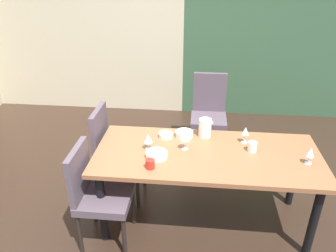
# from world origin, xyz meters

# --- Properties ---
(ground_plane) EXTENTS (5.92, 5.23, 0.02)m
(ground_plane) POSITION_xyz_m (0.00, 0.00, -0.01)
(ground_plane) COLOR #302118
(back_panel_interior) EXTENTS (3.22, 0.10, 2.54)m
(back_panel_interior) POSITION_xyz_m (-1.35, 2.56, 1.27)
(back_panel_interior) COLOR beige
(back_panel_interior) RESTS_ON ground_plane
(garden_window_panel) EXTENTS (2.70, 0.10, 2.54)m
(garden_window_panel) POSITION_xyz_m (1.61, 2.56, 1.27)
(garden_window_panel) COLOR #34563B
(garden_window_panel) RESTS_ON ground_plane
(dining_table) EXTENTS (1.95, 0.85, 0.76)m
(dining_table) POSITION_xyz_m (0.62, 0.02, 0.67)
(dining_table) COLOR #945D3C
(dining_table) RESTS_ON ground_plane
(chair_head_far) EXTENTS (0.44, 0.45, 0.99)m
(chair_head_far) POSITION_xyz_m (0.66, 1.39, 0.54)
(chair_head_far) COLOR #534651
(chair_head_far) RESTS_ON ground_plane
(chair_left_far) EXTENTS (0.45, 0.44, 0.98)m
(chair_left_far) POSITION_xyz_m (-0.31, 0.32, 0.54)
(chair_left_far) COLOR #534651
(chair_left_far) RESTS_ON ground_plane
(chair_left_near) EXTENTS (0.45, 0.44, 0.92)m
(chair_left_near) POSITION_xyz_m (-0.30, -0.29, 0.52)
(chair_left_near) COLOR #534651
(chair_left_near) RESTS_ON ground_plane
(wine_glass_east) EXTENTS (0.07, 0.07, 0.15)m
(wine_glass_east) POSITION_xyz_m (1.44, -0.06, 0.86)
(wine_glass_east) COLOR silver
(wine_glass_east) RESTS_ON dining_table
(wine_glass_left) EXTENTS (0.08, 0.08, 0.15)m
(wine_glass_left) POSITION_xyz_m (0.10, 0.04, 0.86)
(wine_glass_left) COLOR silver
(wine_glass_left) RESTS_ON dining_table
(wine_glass_near_window) EXTENTS (0.06, 0.06, 0.16)m
(wine_glass_near_window) POSITION_xyz_m (0.96, 0.23, 0.87)
(wine_glass_near_window) COLOR silver
(wine_glass_near_window) RESTS_ON dining_table
(wine_glass_rear) EXTENTS (0.08, 0.08, 0.17)m
(wine_glass_rear) POSITION_xyz_m (0.42, 0.06, 0.88)
(wine_glass_rear) COLOR silver
(wine_glass_rear) RESTS_ON dining_table
(serving_bowl_front) EXTENTS (0.19, 0.19, 0.04)m
(serving_bowl_front) POSITION_xyz_m (0.19, -0.09, 0.78)
(serving_bowl_front) COLOR white
(serving_bowl_front) RESTS_ON dining_table
(serving_bowl_near_shelf) EXTENTS (0.17, 0.17, 0.05)m
(serving_bowl_near_shelf) POSITION_xyz_m (0.40, 0.29, 0.78)
(serving_bowl_near_shelf) COLOR silver
(serving_bowl_near_shelf) RESTS_ON dining_table
(serving_bowl_north) EXTENTS (0.13, 0.13, 0.04)m
(serving_bowl_north) POSITION_xyz_m (0.23, 0.27, 0.78)
(serving_bowl_north) COLOR white
(serving_bowl_north) RESTS_ON dining_table
(cup_center) EXTENTS (0.07, 0.07, 0.08)m
(cup_center) POSITION_xyz_m (0.16, -0.26, 0.80)
(cup_center) COLOR red
(cup_center) RESTS_ON dining_table
(cup_corner) EXTENTS (0.08, 0.08, 0.09)m
(cup_corner) POSITION_xyz_m (1.01, 0.08, 0.80)
(cup_corner) COLOR white
(cup_corner) RESTS_ON dining_table
(pitcher_south) EXTENTS (0.13, 0.12, 0.18)m
(pitcher_south) POSITION_xyz_m (0.60, 0.31, 0.85)
(pitcher_south) COLOR silver
(pitcher_south) RESTS_ON dining_table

